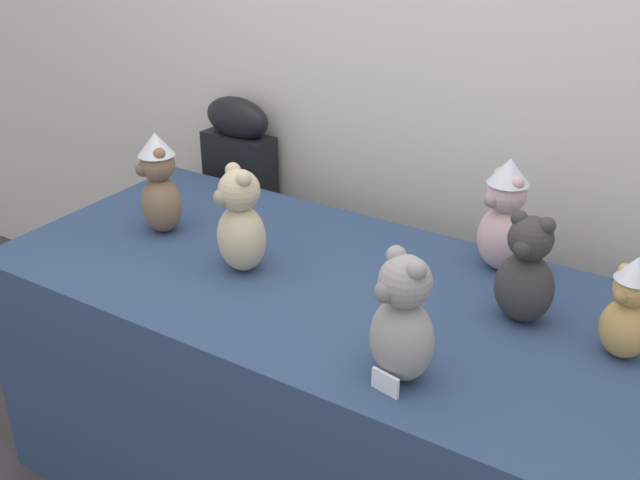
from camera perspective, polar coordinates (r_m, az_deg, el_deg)
wall_back at (r=2.45m, az=8.87°, el=14.58°), size 7.00×0.08×2.60m
display_table at (r=2.28m, az=0.00°, el=-11.57°), size 1.84×0.87×0.78m
instrument_case at (r=2.95m, az=-5.89°, el=0.99°), size 0.29×0.14×1.05m
teddy_bear_charcoal at (r=1.88m, az=15.39°, el=-2.38°), size 0.16×0.14×0.29m
teddy_bear_blush at (r=2.11m, az=13.81°, el=1.79°), size 0.19×0.19×0.33m
teddy_bear_ash at (r=1.62m, az=6.29°, el=-6.17°), size 0.20×0.19×0.31m
teddy_bear_mocha at (r=2.32m, az=-12.12°, el=4.18°), size 0.19×0.18×0.32m
teddy_bear_honey at (r=1.82m, az=22.40°, el=-4.86°), size 0.15×0.14×0.26m
teddy_bear_sand at (r=2.06m, az=-6.07°, el=1.31°), size 0.20×0.19×0.30m
name_card_front_left at (r=1.64m, az=4.99°, el=-10.77°), size 0.07×0.02×0.05m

